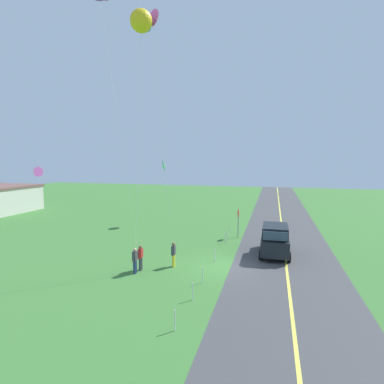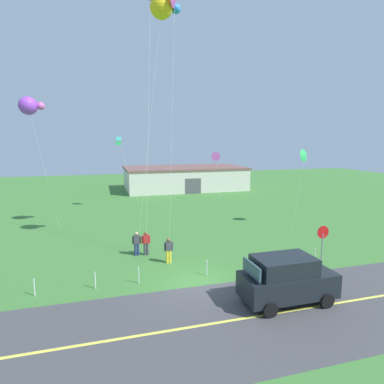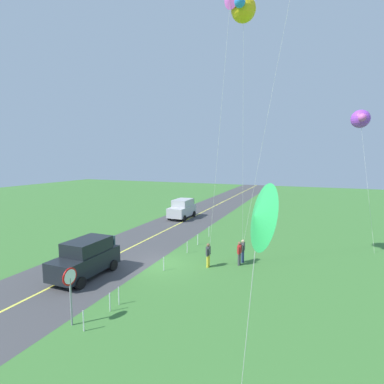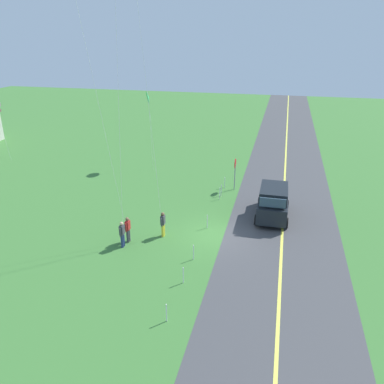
{
  "view_description": "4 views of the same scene",
  "coord_description": "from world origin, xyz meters",
  "px_view_note": "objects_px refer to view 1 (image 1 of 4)",
  "views": [
    {
      "loc": [
        -19.34,
        -3.02,
        6.97
      ],
      "look_at": [
        -0.44,
        1.98,
        4.89
      ],
      "focal_mm": 28.87,
      "sensor_mm": 36.0,
      "label": 1
    },
    {
      "loc": [
        -4.71,
        -15.6,
        7.47
      ],
      "look_at": [
        -0.21,
        0.01,
        4.9
      ],
      "focal_mm": 30.18,
      "sensor_mm": 36.0,
      "label": 2
    },
    {
      "loc": [
        16.81,
        9.19,
        7.18
      ],
      "look_at": [
        -0.9,
        1.93,
        4.92
      ],
      "focal_mm": 27.42,
      "sensor_mm": 36.0,
      "label": 3
    },
    {
      "loc": [
        -20.51,
        -3.44,
        11.53
      ],
      "look_at": [
        -0.57,
        1.36,
        3.0
      ],
      "focal_mm": 35.77,
      "sensor_mm": 36.0,
      "label": 4
    }
  ],
  "objects_px": {
    "person_adult_companion": "(141,257)",
    "person_child_watcher": "(174,254)",
    "kite_red_low": "(142,21)",
    "kite_green_far": "(38,172)",
    "kite_orange_near": "(164,166)",
    "person_adult_near": "(135,260)",
    "stop_sign": "(238,218)",
    "car_suv_foreground": "(275,239)",
    "kite_yellow_high": "(154,20)"
  },
  "relations": [
    {
      "from": "car_suv_foreground",
      "to": "kite_red_low",
      "type": "distance_m",
      "value": 17.12
    },
    {
      "from": "person_adult_companion",
      "to": "kite_yellow_high",
      "type": "xyz_separation_m",
      "value": [
        2.0,
        -0.33,
        14.94
      ]
    },
    {
      "from": "car_suv_foreground",
      "to": "person_adult_near",
      "type": "bearing_deg",
      "value": 125.78
    },
    {
      "from": "person_adult_companion",
      "to": "kite_green_far",
      "type": "distance_m",
      "value": 21.06
    },
    {
      "from": "person_adult_near",
      "to": "person_child_watcher",
      "type": "height_order",
      "value": "same"
    },
    {
      "from": "person_adult_near",
      "to": "kite_yellow_high",
      "type": "height_order",
      "value": "kite_yellow_high"
    },
    {
      "from": "stop_sign",
      "to": "person_adult_companion",
      "type": "bearing_deg",
      "value": 152.74
    },
    {
      "from": "person_child_watcher",
      "to": "kite_red_low",
      "type": "xyz_separation_m",
      "value": [
        0.22,
        2.07,
        14.64
      ]
    },
    {
      "from": "person_adult_companion",
      "to": "person_child_watcher",
      "type": "relative_size",
      "value": 1.0
    },
    {
      "from": "person_child_watcher",
      "to": "person_adult_near",
      "type": "bearing_deg",
      "value": 8.88
    },
    {
      "from": "stop_sign",
      "to": "kite_orange_near",
      "type": "relative_size",
      "value": 0.37
    },
    {
      "from": "person_adult_companion",
      "to": "person_adult_near",
      "type": "bearing_deg",
      "value": 117.42
    },
    {
      "from": "kite_red_low",
      "to": "kite_yellow_high",
      "type": "relative_size",
      "value": 0.99
    },
    {
      "from": "person_child_watcher",
      "to": "stop_sign",
      "type": "bearing_deg",
      "value": -144.02
    },
    {
      "from": "car_suv_foreground",
      "to": "person_child_watcher",
      "type": "xyz_separation_m",
      "value": [
        -4.22,
        6.37,
        -0.29
      ]
    },
    {
      "from": "kite_red_low",
      "to": "kite_orange_near",
      "type": "distance_m",
      "value": 16.17
    },
    {
      "from": "person_adult_companion",
      "to": "person_child_watcher",
      "type": "xyz_separation_m",
      "value": [
        1.14,
        -1.81,
        0.0
      ]
    },
    {
      "from": "kite_green_far",
      "to": "kite_red_low",
      "type": "bearing_deg",
      "value": -120.11
    },
    {
      "from": "kite_yellow_high",
      "to": "kite_green_far",
      "type": "height_order",
      "value": "kite_yellow_high"
    },
    {
      "from": "kite_green_far",
      "to": "kite_orange_near",
      "type": "bearing_deg",
      "value": -77.56
    },
    {
      "from": "kite_red_low",
      "to": "stop_sign",
      "type": "bearing_deg",
      "value": -32.21
    },
    {
      "from": "person_child_watcher",
      "to": "kite_green_far",
      "type": "relative_size",
      "value": 0.26
    },
    {
      "from": "person_adult_near",
      "to": "person_child_watcher",
      "type": "distance_m",
      "value": 2.59
    },
    {
      "from": "stop_sign",
      "to": "person_child_watcher",
      "type": "height_order",
      "value": "stop_sign"
    },
    {
      "from": "kite_yellow_high",
      "to": "kite_green_far",
      "type": "bearing_deg",
      "value": 62.34
    },
    {
      "from": "kite_red_low",
      "to": "kite_green_far",
      "type": "height_order",
      "value": "kite_red_low"
    },
    {
      "from": "kite_red_low",
      "to": "person_adult_companion",
      "type": "bearing_deg",
      "value": -169.35
    },
    {
      "from": "kite_red_low",
      "to": "kite_orange_near",
      "type": "height_order",
      "value": "kite_red_low"
    },
    {
      "from": "car_suv_foreground",
      "to": "kite_yellow_high",
      "type": "relative_size",
      "value": 0.27
    },
    {
      "from": "stop_sign",
      "to": "kite_green_far",
      "type": "height_order",
      "value": "kite_green_far"
    },
    {
      "from": "kite_yellow_high",
      "to": "person_adult_companion",
      "type": "bearing_deg",
      "value": 170.78
    },
    {
      "from": "person_adult_companion",
      "to": "kite_orange_near",
      "type": "relative_size",
      "value": 0.23
    },
    {
      "from": "car_suv_foreground",
      "to": "kite_green_far",
      "type": "xyz_separation_m",
      "value": [
        5.83,
        25.38,
        4.43
      ]
    },
    {
      "from": "kite_orange_near",
      "to": "car_suv_foreground",
      "type": "bearing_deg",
      "value": -127.09
    },
    {
      "from": "kite_orange_near",
      "to": "person_adult_companion",
      "type": "bearing_deg",
      "value": -166.07
    },
    {
      "from": "car_suv_foreground",
      "to": "kite_orange_near",
      "type": "relative_size",
      "value": 0.65
    },
    {
      "from": "kite_red_low",
      "to": "kite_yellow_high",
      "type": "xyz_separation_m",
      "value": [
        0.64,
        -0.58,
        0.29
      ]
    },
    {
      "from": "stop_sign",
      "to": "person_child_watcher",
      "type": "distance_m",
      "value": 9.23
    },
    {
      "from": "person_child_watcher",
      "to": "car_suv_foreground",
      "type": "bearing_deg",
      "value": -180.0
    },
    {
      "from": "car_suv_foreground",
      "to": "person_child_watcher",
      "type": "distance_m",
      "value": 7.65
    },
    {
      "from": "person_adult_companion",
      "to": "person_child_watcher",
      "type": "height_order",
      "value": "same"
    },
    {
      "from": "kite_yellow_high",
      "to": "person_child_watcher",
      "type": "bearing_deg",
      "value": -120.15
    },
    {
      "from": "person_adult_near",
      "to": "kite_yellow_high",
      "type": "xyz_separation_m",
      "value": [
        2.61,
        -0.43,
        14.94
      ]
    },
    {
      "from": "kite_orange_near",
      "to": "stop_sign",
      "type": "bearing_deg",
      "value": -117.58
    },
    {
      "from": "kite_yellow_high",
      "to": "kite_orange_near",
      "type": "bearing_deg",
      "value": 17.51
    },
    {
      "from": "kite_yellow_high",
      "to": "stop_sign",
      "type": "bearing_deg",
      "value": -31.24
    },
    {
      "from": "kite_red_low",
      "to": "kite_green_far",
      "type": "bearing_deg",
      "value": 59.89
    },
    {
      "from": "stop_sign",
      "to": "kite_red_low",
      "type": "xyz_separation_m",
      "value": [
        -8.38,
        5.28,
        13.71
      ]
    },
    {
      "from": "stop_sign",
      "to": "person_adult_near",
      "type": "height_order",
      "value": "stop_sign"
    },
    {
      "from": "person_adult_near",
      "to": "kite_orange_near",
      "type": "xyz_separation_m",
      "value": [
        14.81,
        3.42,
        5.38
      ]
    }
  ]
}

